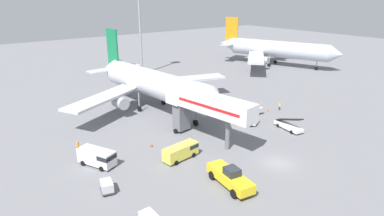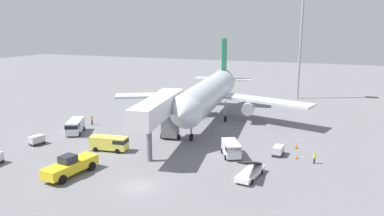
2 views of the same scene
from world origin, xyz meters
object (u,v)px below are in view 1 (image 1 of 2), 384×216
object	(u,v)px
airplane_at_gate	(152,83)
jet_bridge	(203,105)
service_van_mid_left	(181,151)
baggage_cart_far_left	(257,109)
ground_crew_worker_midground	(279,106)
ground_crew_worker_foreground	(78,146)
belt_loader_truck	(289,126)
safety_cone_bravo	(268,110)
service_van_near_left	(246,118)
airplane_background	(275,49)
safety_cone_alpha	(250,104)
apron_light_mast	(139,8)
baggage_cart_near_right	(107,186)
pushback_tug	(230,177)
safety_cone_charlie	(151,144)
service_van_rear_left	(98,157)

from	to	relation	value
airplane_at_gate	jet_bridge	bearing A→B (deg)	-94.78
airplane_at_gate	service_van_mid_left	world-z (taller)	airplane_at_gate
baggage_cart_far_left	ground_crew_worker_midground	xyz separation A→B (m)	(4.92, -1.56, 0.11)
ground_crew_worker_foreground	belt_loader_truck	bearing A→B (deg)	-22.78
ground_crew_worker_midground	safety_cone_bravo	world-z (taller)	ground_crew_worker_midground
belt_loader_truck	service_van_near_left	world-z (taller)	belt_loader_truck
service_van_mid_left	airplane_background	distance (m)	70.98
safety_cone_alpha	apron_light_mast	size ratio (longest dim) A/B	0.03
jet_bridge	apron_light_mast	size ratio (longest dim) A/B	0.62
safety_cone_alpha	safety_cone_bravo	xyz separation A→B (m)	(0.52, -4.50, -0.07)
safety_cone_bravo	apron_light_mast	bearing A→B (deg)	95.28
baggage_cart_near_right	service_van_mid_left	bearing A→B (deg)	7.58
pushback_tug	service_van_near_left	world-z (taller)	pushback_tug
jet_bridge	baggage_cart_far_left	distance (m)	17.59
pushback_tug	safety_cone_alpha	bearing A→B (deg)	39.27
baggage_cart_far_left	baggage_cart_near_right	distance (m)	35.98
belt_loader_truck	safety_cone_bravo	world-z (taller)	belt_loader_truck
safety_cone_charlie	service_van_rear_left	bearing A→B (deg)	-174.66
baggage_cart_far_left	service_van_rear_left	bearing A→B (deg)	-177.63
baggage_cart_near_right	airplane_background	xyz separation A→B (m)	(73.76, 36.32, 4.57)
belt_loader_truck	safety_cone_alpha	size ratio (longest dim) A/B	7.66
baggage_cart_far_left	belt_loader_truck	bearing A→B (deg)	-102.36
baggage_cart_far_left	service_van_near_left	bearing A→B (deg)	-154.82
pushback_tug	service_van_mid_left	size ratio (longest dim) A/B	1.33
ground_crew_worker_foreground	apron_light_mast	size ratio (longest dim) A/B	0.07
service_van_near_left	ground_crew_worker_foreground	distance (m)	28.94
baggage_cart_far_left	apron_light_mast	xyz separation A→B (m)	(-1.46, 43.37, 17.70)
service_van_near_left	baggage_cart_near_right	distance (m)	29.52
jet_bridge	belt_loader_truck	bearing A→B (deg)	-21.64
airplane_at_gate	service_van_rear_left	world-z (taller)	airplane_at_gate
ground_crew_worker_foreground	safety_cone_bravo	bearing A→B (deg)	-7.61
baggage_cart_near_right	apron_light_mast	size ratio (longest dim) A/B	0.09
ground_crew_worker_foreground	safety_cone_charlie	world-z (taller)	ground_crew_worker_foreground
safety_cone_charlie	belt_loader_truck	bearing A→B (deg)	-20.95
belt_loader_truck	airplane_background	world-z (taller)	airplane_background
service_van_near_left	airplane_background	distance (m)	54.52
safety_cone_bravo	baggage_cart_near_right	bearing A→B (deg)	-168.41
baggage_cart_far_left	baggage_cart_near_right	xyz separation A→B (m)	(-35.01, -8.28, 0.04)
airplane_at_gate	safety_cone_alpha	distance (m)	20.69
service_van_mid_left	service_van_near_left	xyz separation A→B (m)	(17.02, 3.87, -0.03)
pushback_tug	ground_crew_worker_midground	xyz separation A→B (m)	(27.37, 14.58, -0.35)
pushback_tug	ground_crew_worker_foreground	bearing A→B (deg)	119.53
pushback_tug	ground_crew_worker_midground	distance (m)	31.01
airplane_background	apron_light_mast	bearing A→B (deg)	159.12
ground_crew_worker_foreground	apron_light_mast	xyz separation A→B (m)	(32.59, 39.04, 17.48)
ground_crew_worker_midground	apron_light_mast	size ratio (longest dim) A/B	0.06
baggage_cart_far_left	safety_cone_bravo	size ratio (longest dim) A/B	4.02
jet_bridge	service_van_mid_left	distance (m)	8.73
airplane_at_gate	pushback_tug	xyz separation A→B (m)	(-7.49, -30.67, -4.19)
jet_bridge	safety_cone_bravo	size ratio (longest dim) A/B	27.25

